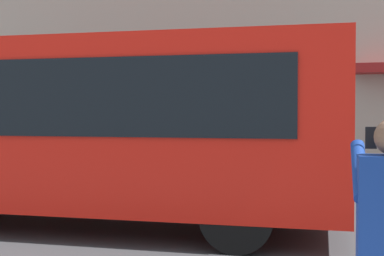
# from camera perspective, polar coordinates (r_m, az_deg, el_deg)

# --- Properties ---
(ground_plane) EXTENTS (60.00, 60.00, 0.00)m
(ground_plane) POSITION_cam_1_polar(r_m,az_deg,el_deg) (8.54, 9.85, -11.15)
(ground_plane) COLOR #38383A
(red_bus) EXTENTS (9.05, 2.54, 3.08)m
(red_bus) POSITION_cam_1_polar(r_m,az_deg,el_deg) (9.20, -13.05, 0.33)
(red_bus) COLOR red
(red_bus) RESTS_ON ground_plane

